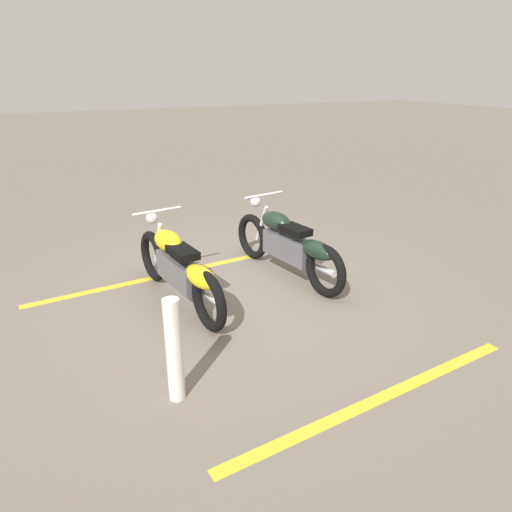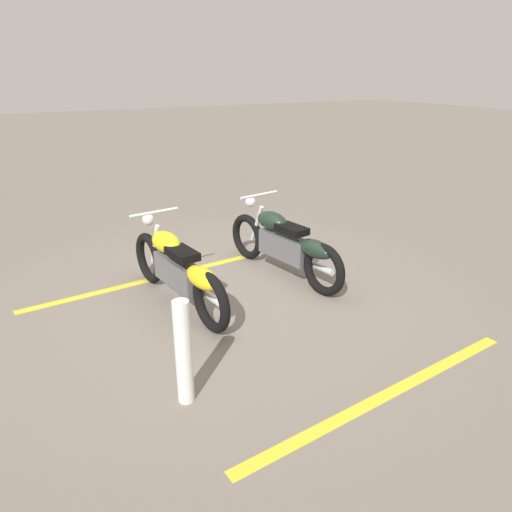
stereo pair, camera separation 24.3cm
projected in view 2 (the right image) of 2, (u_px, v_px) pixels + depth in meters
The scene contains 6 objects.
ground_plane at pixel (235, 289), 6.06m from camera, with size 60.00×60.00×0.00m, color slate.
motorcycle_bright_foreground at pixel (179, 269), 5.48m from camera, with size 2.23×0.65×1.04m.
motorcycle_dark_foreground at pixel (285, 244), 6.28m from camera, with size 2.22×0.69×1.04m.
bollard_post at pixel (184, 353), 3.86m from camera, with size 0.14×0.14×0.94m, color white.
parking_stripe_near at pixel (145, 281), 6.29m from camera, with size 3.20×0.12×0.01m, color yellow.
parking_stripe_mid at pixel (387, 395), 4.09m from camera, with size 3.20×0.12×0.01m, color yellow.
Camera 2 is at (4.92, -2.43, 2.63)m, focal length 33.14 mm.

